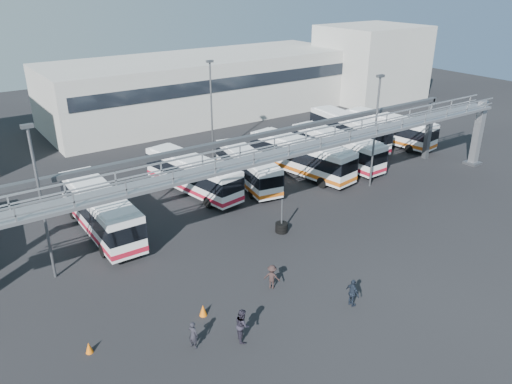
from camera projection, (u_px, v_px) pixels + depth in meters
ground at (323, 256)px, 34.69m from camera, size 140.00×140.00×0.00m
gantry at (274, 158)px, 36.90m from camera, size 51.40×5.15×7.10m
warehouse at (204, 86)px, 67.94m from camera, size 42.00×14.00×8.00m
building_right at (371, 63)px, 76.41m from camera, size 14.00×12.00×11.00m
light_pole_left at (40, 196)px, 30.05m from camera, size 0.70×0.35×10.21m
light_pole_mid at (376, 126)px, 43.93m from camera, size 0.70×0.35×10.21m
light_pole_back at (211, 105)px, 51.03m from camera, size 0.70×0.35×10.21m
bus_2 at (100, 209)px, 37.20m from camera, size 2.67×11.46×3.48m
bus_4 at (193, 173)px, 44.15m from camera, size 4.31×11.11×3.29m
bus_5 at (247, 167)px, 46.05m from camera, size 4.08×10.40×3.08m
bus_6 at (301, 156)px, 48.17m from camera, size 4.53×11.73×3.48m
bus_7 at (337, 147)px, 50.74m from camera, size 3.07×11.14×3.35m
bus_8 at (349, 129)px, 56.36m from camera, size 3.80×11.67×3.48m
bus_9 at (389, 128)px, 57.05m from camera, size 4.07×11.15×3.31m
pedestrian_a at (193, 335)px, 25.95m from camera, size 0.56×0.68×1.60m
pedestrian_b at (242, 325)px, 26.43m from camera, size 1.01×1.13×1.92m
pedestrian_c at (272, 277)px, 30.90m from camera, size 1.11×1.18×1.60m
pedestrian_d at (353, 293)px, 29.21m from camera, size 0.46×1.05×1.76m
cone_left at (89, 348)px, 25.76m from camera, size 0.49×0.49×0.63m
cone_right at (203, 310)px, 28.56m from camera, size 0.58×0.58×0.71m
tire_stack at (282, 227)px, 37.78m from camera, size 0.95×0.95×2.72m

